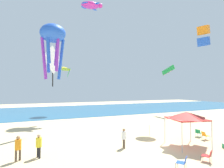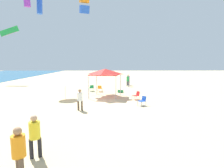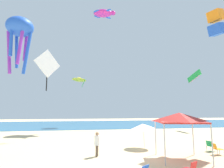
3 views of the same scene
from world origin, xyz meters
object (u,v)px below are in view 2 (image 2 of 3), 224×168
person_by_tent (80,98)px  person_beachcomber (35,133)px  canopy_tent (105,72)px  person_watching_sky (128,79)px  kite_parafoil_green (9,31)px  folding_chair_near_cooler (137,95)px  folding_chair_right_of_tent (143,100)px  person_kite_handler (19,150)px  folding_chair_facing_ocean (92,88)px  cooler_box (121,91)px  person_near_umbrella (128,80)px  beach_umbrella (65,81)px  kite_box_orange (84,4)px  folding_chair_left_of_tent (100,88)px

person_by_tent → person_beachcomber: (-6.80, 0.58, 0.03)m
canopy_tent → person_watching_sky: 10.33m
kite_parafoil_green → folding_chair_near_cooler: bearing=137.2°
person_watching_sky → kite_parafoil_green: kite_parafoil_green is taller
folding_chair_right_of_tent → person_beachcomber: (-8.30, 5.74, 0.54)m
person_beachcomber → person_kite_handler: person_kite_handler is taller
folding_chair_near_cooler → person_by_tent: size_ratio=0.49×
folding_chair_near_cooler → kite_parafoil_green: (14.65, 20.57, 8.69)m
folding_chair_near_cooler → person_kite_handler: bearing=-51.1°
folding_chair_facing_ocean → cooler_box: (-1.05, -3.70, -0.27)m
person_watching_sky → person_near_umbrella: bearing=40.8°
beach_umbrella → person_watching_sky: bearing=-34.7°
person_by_tent → person_kite_handler: size_ratio=0.95×
cooler_box → kite_box_orange: (3.44, 4.78, 11.33)m
beach_umbrella → person_near_umbrella: 11.86m
cooler_box → person_near_umbrella: person_near_umbrella is taller
folding_chair_left_of_tent → kite_parafoil_green: kite_parafoil_green is taller
beach_umbrella → folding_chair_near_cooler: beach_umbrella is taller
canopy_tent → kite_parafoil_green: 22.79m
person_kite_handler → kite_parafoil_green: (26.78, 15.08, 8.13)m
beach_umbrella → folding_chair_left_of_tent: bearing=-35.3°
folding_chair_near_cooler → folding_chair_right_of_tent: (-2.47, -0.16, 0.00)m
person_beachcomber → kite_parafoil_green: kite_parafoil_green is taller
person_near_umbrella → kite_parafoil_green: kite_parafoil_green is taller
beach_umbrella → kite_box_orange: size_ratio=0.83×
folding_chair_near_cooler → person_by_tent: (-3.98, 5.00, 0.51)m
folding_chair_left_of_tent → person_near_umbrella: (4.86, -4.05, 0.58)m
cooler_box → kite_parafoil_green: bearing=61.0°
beach_umbrella → kite_parafoil_green: 21.02m
person_by_tent → kite_parafoil_green: (18.63, 15.57, 8.18)m
folding_chair_right_of_tent → person_by_tent: bearing=-107.5°
kite_parafoil_green → folding_chair_facing_ocean: bearing=140.9°
person_kite_handler → person_by_tent: bearing=133.2°
person_by_tent → kite_box_orange: bearing=-68.7°
beach_umbrella → folding_chair_near_cooler: bearing=-91.6°
cooler_box → person_near_umbrella: size_ratio=0.41×
person_near_umbrella → person_by_tent: bearing=-68.9°
folding_chair_near_cooler → person_by_tent: person_by_tent is taller
beach_umbrella → folding_chair_right_of_tent: (-2.67, -7.34, -1.37)m
folding_chair_near_cooler → person_kite_handler: 13.33m
canopy_tent → folding_chair_left_of_tent: (3.30, 0.81, -2.23)m
folding_chair_right_of_tent → person_near_umbrella: size_ratio=0.46×
person_beachcomber → person_near_umbrella: size_ratio=0.97×
cooler_box → person_kite_handler: bearing=165.8°
folding_chair_facing_ocean → folding_chair_right_of_tent: same height
person_watching_sky → person_kite_handler: 23.82m
beach_umbrella → person_by_tent: size_ratio=1.31×
canopy_tent → person_beachcomber: (-12.17, 2.39, -1.69)m
folding_chair_facing_ocean → kite_parafoil_green: 20.17m
person_beachcomber → kite_parafoil_green: 30.62m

